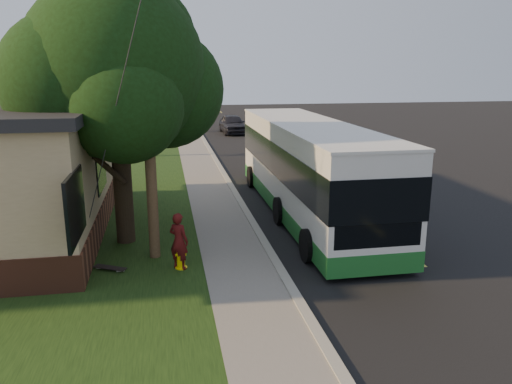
# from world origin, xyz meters

# --- Properties ---
(ground) EXTENTS (120.00, 120.00, 0.00)m
(ground) POSITION_xyz_m (0.00, 0.00, 0.00)
(ground) COLOR black
(ground) RESTS_ON ground
(road) EXTENTS (8.00, 80.00, 0.01)m
(road) POSITION_xyz_m (4.00, 10.00, 0.01)
(road) COLOR black
(road) RESTS_ON ground
(curb) EXTENTS (0.25, 80.00, 0.12)m
(curb) POSITION_xyz_m (0.00, 10.00, 0.06)
(curb) COLOR gray
(curb) RESTS_ON ground
(sidewalk) EXTENTS (2.00, 80.00, 0.08)m
(sidewalk) POSITION_xyz_m (-1.00, 10.00, 0.04)
(sidewalk) COLOR slate
(sidewalk) RESTS_ON ground
(grass_verge) EXTENTS (5.00, 80.00, 0.07)m
(grass_verge) POSITION_xyz_m (-4.50, 10.00, 0.04)
(grass_verge) COLOR black
(grass_verge) RESTS_ON ground
(fire_hydrant) EXTENTS (0.32, 0.32, 0.74)m
(fire_hydrant) POSITION_xyz_m (-2.60, 0.00, 0.43)
(fire_hydrant) COLOR yellow
(fire_hydrant) RESTS_ON grass_verge
(utility_pole) EXTENTS (2.86, 3.21, 9.07)m
(utility_pole) POSITION_xyz_m (-3.31, 0.99, 4.63)
(utility_pole) COLOR #473321
(utility_pole) RESTS_ON ground
(leafy_tree) EXTENTS (6.30, 6.00, 7.80)m
(leafy_tree) POSITION_xyz_m (-4.17, 2.65, 5.17)
(leafy_tree) COLOR black
(leafy_tree) RESTS_ON grass_verge
(bare_tree_near) EXTENTS (1.38, 1.21, 4.31)m
(bare_tree_near) POSITION_xyz_m (-3.50, 18.00, 2.15)
(bare_tree_near) COLOR black
(bare_tree_near) RESTS_ON grass_verge
(bare_tree_far) EXTENTS (1.38, 1.21, 4.03)m
(bare_tree_far) POSITION_xyz_m (-3.00, 30.00, 2.00)
(bare_tree_far) COLOR black
(bare_tree_far) RESTS_ON grass_verge
(traffic_signal) EXTENTS (0.18, 0.22, 5.50)m
(traffic_signal) POSITION_xyz_m (0.50, 34.00, 3.16)
(traffic_signal) COLOR #2D2D30
(traffic_signal) RESTS_ON ground
(transit_bus) EXTENTS (2.90, 12.57, 3.40)m
(transit_bus) POSITION_xyz_m (2.24, 4.57, 1.81)
(transit_bus) COLOR silver
(transit_bus) RESTS_ON ground
(skateboarder) EXTENTS (0.68, 0.64, 1.55)m
(skateboarder) POSITION_xyz_m (-2.64, 0.00, 0.85)
(skateboarder) COLOR #480E0E
(skateboarder) RESTS_ON grass_verge
(skateboard_main) EXTENTS (0.36, 0.75, 0.07)m
(skateboard_main) POSITION_xyz_m (-2.50, 2.56, 0.12)
(skateboard_main) COLOR black
(skateboard_main) RESTS_ON grass_verge
(skateboard_spare) EXTENTS (0.92, 0.64, 0.09)m
(skateboard_spare) POSITION_xyz_m (-4.47, 0.21, 0.13)
(skateboard_spare) COLOR black
(skateboard_spare) RESTS_ON grass_verge
(dumpster) EXTENTS (1.71, 1.47, 1.32)m
(dumpster) POSITION_xyz_m (-7.68, 6.69, 0.70)
(dumpster) COLOR black
(dumpster) RESTS_ON building_lot
(distant_car) EXTENTS (1.96, 4.60, 1.55)m
(distant_car) POSITION_xyz_m (2.69, 28.20, 0.77)
(distant_car) COLOR black
(distant_car) RESTS_ON ground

